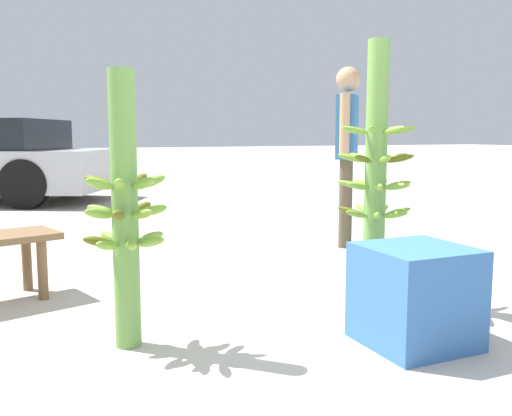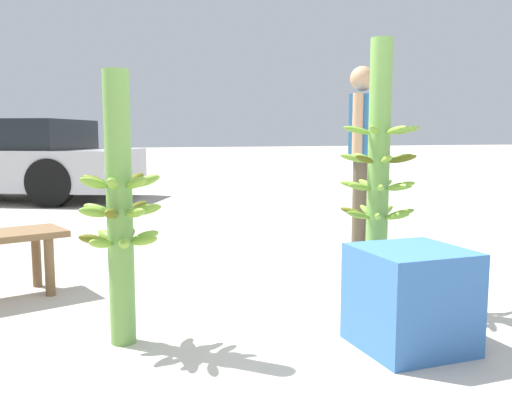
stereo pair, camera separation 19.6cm
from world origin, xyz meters
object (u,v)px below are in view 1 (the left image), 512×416
(vendor_person, at_px, (347,139))
(banana_stalk_center, at_px, (376,174))
(banana_stalk_left, at_px, (125,211))
(produce_crate, at_px, (415,296))

(vendor_person, bearing_deg, banana_stalk_center, -169.05)
(vendor_person, bearing_deg, banana_stalk_left, 164.49)
(banana_stalk_left, relative_size, banana_stalk_center, 0.84)
(banana_stalk_center, bearing_deg, vendor_person, 62.69)
(banana_stalk_center, relative_size, vendor_person, 0.97)
(banana_stalk_left, xyz_separation_m, banana_stalk_center, (1.48, 0.11, 0.12))
(banana_stalk_left, distance_m, banana_stalk_center, 1.49)
(banana_stalk_left, distance_m, vendor_person, 2.85)
(banana_stalk_center, height_order, vendor_person, vendor_person)
(banana_stalk_left, relative_size, produce_crate, 2.72)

